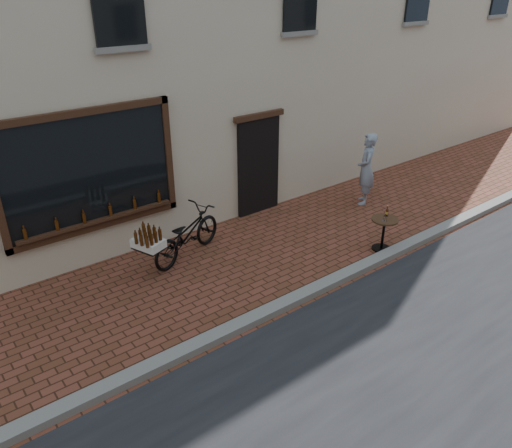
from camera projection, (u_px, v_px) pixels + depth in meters
ground at (296, 311)px, 8.23m from camera, size 90.00×90.00×0.00m
kerb at (288, 302)px, 8.35m from camera, size 90.00×0.25×0.12m
cargo_bicycle at (185, 234)px, 9.59m from camera, size 2.19×1.28×1.03m
bistro_table at (384, 228)px, 9.87m from camera, size 0.53×0.53×0.91m
pedestrian at (366, 169)px, 11.76m from camera, size 0.74×0.73×1.73m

